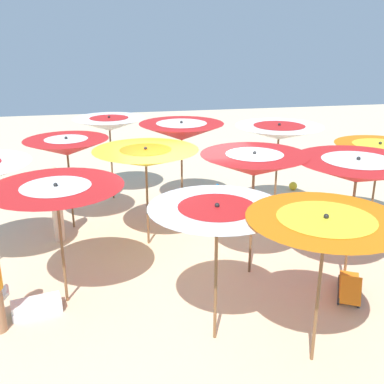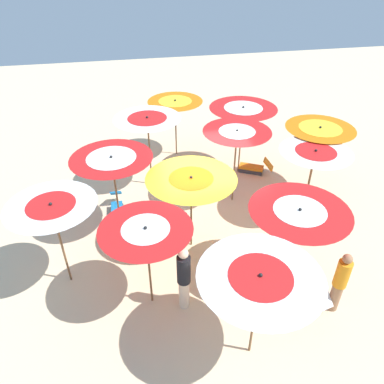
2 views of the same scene
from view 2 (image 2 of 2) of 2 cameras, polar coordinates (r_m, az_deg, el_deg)
name	(u,v)px [view 2 (image 2 of 2)]	position (r m, az deg, el deg)	size (l,w,h in m)	color
ground	(207,225)	(10.88, 2.38, -5.14)	(36.53, 36.53, 0.04)	beige
beach_umbrella_0	(319,134)	(11.97, 19.11, 8.51)	(2.10, 2.10, 2.28)	brown
beach_umbrella_1	(243,113)	(12.42, 7.89, 11.98)	(2.22, 2.22, 2.46)	brown
beach_umbrella_2	(175,106)	(13.61, -2.62, 13.23)	(1.98, 1.98, 2.19)	brown
beach_umbrella_3	(315,157)	(10.65, 18.50, 5.18)	(1.98, 1.98, 2.24)	brown
beach_umbrella_4	(237,137)	(10.78, 6.94, 8.41)	(1.99, 1.99, 2.47)	brown
beach_umbrella_5	(148,123)	(11.61, -6.92, 10.60)	(2.08, 2.08, 2.47)	brown
beach_umbrella_6	(299,216)	(8.32, 16.23, -3.63)	(2.22, 2.22, 2.20)	brown
beach_umbrella_7	(191,184)	(8.99, -0.13, 1.21)	(2.24, 2.24, 2.23)	brown
beach_umbrella_8	(112,165)	(9.74, -12.27, 4.18)	(2.14, 2.14, 2.39)	brown
beach_umbrella_9	(259,285)	(6.70, 10.39, -13.96)	(2.23, 2.23, 2.26)	brown
beach_umbrella_10	(146,236)	(7.53, -7.12, -6.76)	(1.93, 1.93, 2.24)	brown
beach_umbrella_11	(52,211)	(8.43, -20.83, -2.81)	(1.96, 1.96, 2.36)	brown
lounger_0	(254,167)	(13.32, 9.61, 3.82)	(1.21, 0.88, 0.61)	#333338
lounger_1	(309,289)	(9.27, 17.64, -14.20)	(0.59, 1.19, 0.57)	silver
lounger_2	(117,209)	(11.33, -11.57, -2.60)	(0.39, 1.38, 0.60)	#333338
beachgoer_0	(184,278)	(8.15, -1.28, -13.15)	(0.30, 0.30, 1.74)	beige
beachgoer_1	(340,282)	(8.74, 21.96, -12.78)	(0.30, 0.30, 1.65)	#A3704C
beach_ball	(90,166)	(13.88, -15.47, 3.94)	(0.25, 0.25, 0.25)	yellow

